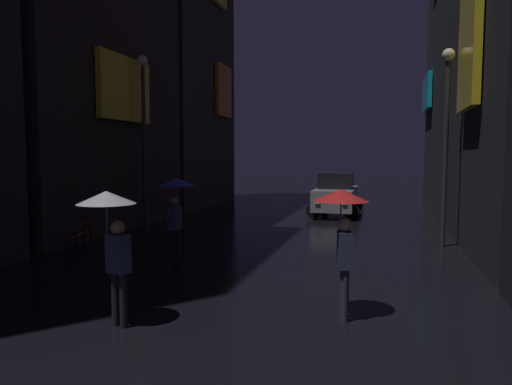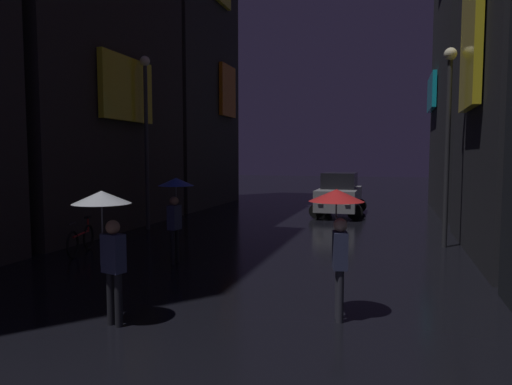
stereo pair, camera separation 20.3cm
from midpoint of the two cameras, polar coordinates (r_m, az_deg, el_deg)
The scene contains 8 objects.
building_right_far at distance 24.62m, azimuth 26.18°, elevation 18.29°, with size 4.25×8.85×17.39m.
pedestrian_far_right_red at distance 7.52m, azimuth 9.97°, elevation -3.03°, with size 0.90×0.90×2.12m.
pedestrian_near_crossing_blue at distance 11.47m, azimuth -10.48°, elevation -0.45°, with size 0.90×0.90×2.12m.
pedestrian_foreground_right_clear at distance 7.42m, azimuth -18.50°, elevation -3.30°, with size 0.90×0.90×2.12m.
bicycle_parked_at_storefront at distance 13.35m, azimuth -21.56°, elevation -5.54°, with size 0.57×1.76×0.96m.
car_distant at distance 20.87m, azimuth 9.71°, elevation -0.26°, with size 2.26×4.15×1.92m.
streetlamp_right_far at distance 14.33m, azimuth 22.31°, elevation 7.84°, with size 0.36×0.36×5.72m.
streetlamp_left_far at distance 16.94m, azimuth -14.20°, elevation 8.35°, with size 0.36×0.36×6.20m.
Camera 1 is at (3.31, -1.11, 2.65)m, focal length 32.00 mm.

